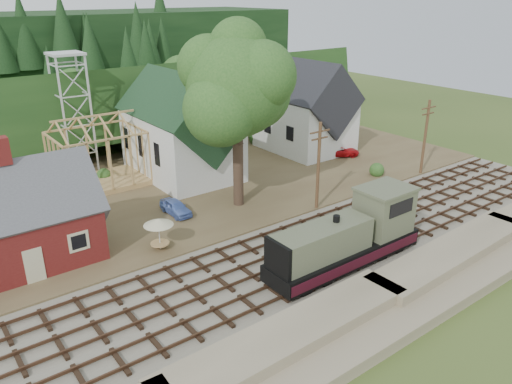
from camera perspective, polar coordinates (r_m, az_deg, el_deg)
ground at (r=36.73m, az=4.54°, el=-7.48°), size 140.00×140.00×0.00m
embankment at (r=31.92m, az=14.94°, el=-13.26°), size 64.00×5.00×1.60m
railroad_bed at (r=36.69m, az=4.54°, el=-7.37°), size 64.00×11.00×0.16m
village_flat at (r=50.20m, az=-9.15°, el=0.84°), size 64.00×26.00×0.30m
hillside at (r=71.43m, az=-18.44°, el=6.24°), size 70.00×28.96×12.74m
ridge at (r=86.37m, az=-22.08°, el=8.36°), size 80.00×20.00×12.00m
depot at (r=38.11m, az=-25.72°, el=-3.21°), size 10.80×7.41×9.00m
church at (r=50.97m, az=-8.41°, el=7.16°), size 8.40×15.17×13.00m
farmhouse at (r=59.64m, az=5.62°, el=9.14°), size 8.40×10.80×10.60m
timber_frame at (r=50.45m, az=-17.55°, el=3.93°), size 8.20×6.20×6.99m
lattice_tower at (r=54.55m, az=-20.65°, el=12.20°), size 3.20×3.20×12.12m
big_tree at (r=41.98m, az=-2.05°, el=11.25°), size 10.90×8.40×14.70m
telegraph_pole_near at (r=42.87m, az=7.15°, el=3.06°), size 2.20×0.28×8.00m
telegraph_pole_far at (r=54.02m, az=18.77°, el=6.04°), size 2.20×0.28×8.00m
locomotive at (r=35.32m, az=10.70°, el=-5.12°), size 12.30×3.08×4.91m
car_blue at (r=43.04m, az=-9.17°, el=-1.73°), size 1.56×3.69×1.24m
car_red at (r=58.50m, az=9.58°, el=4.67°), size 4.82×4.08×1.23m
patio_set at (r=36.95m, az=-11.10°, el=-3.52°), size 2.19×2.19×2.44m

